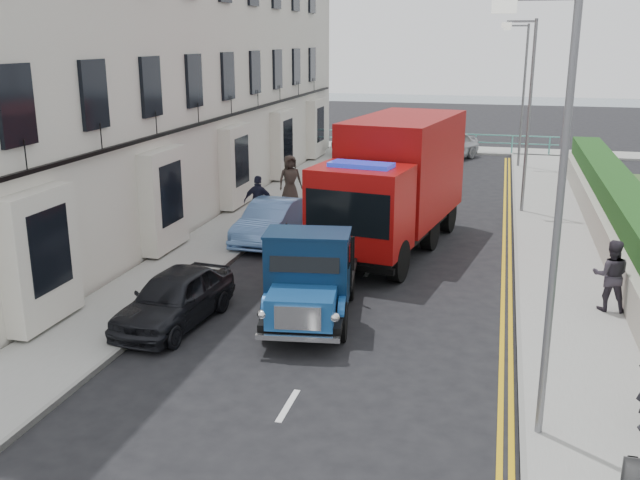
{
  "coord_description": "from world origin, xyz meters",
  "views": [
    {
      "loc": [
        3.38,
        -12.97,
        6.36
      ],
      "look_at": [
        -0.91,
        3.9,
        1.4
      ],
      "focal_mm": 40.0,
      "sensor_mm": 36.0,
      "label": 1
    }
  ],
  "objects_px": {
    "lamp_far": "(521,87)",
    "bedford_lorry": "(309,283)",
    "lamp_mid": "(526,106)",
    "lamp_near": "(551,201)",
    "red_lorry": "(395,181)",
    "parked_car_front": "(175,298)"
  },
  "relations": [
    {
      "from": "lamp_far",
      "to": "bedford_lorry",
      "type": "distance_m",
      "value": 23.0
    },
    {
      "from": "lamp_near",
      "to": "red_lorry",
      "type": "xyz_separation_m",
      "value": [
        -3.86,
        10.43,
        -1.87
      ]
    },
    {
      "from": "lamp_near",
      "to": "bedford_lorry",
      "type": "relative_size",
      "value": 1.44
    },
    {
      "from": "lamp_near",
      "to": "lamp_mid",
      "type": "relative_size",
      "value": 1.0
    },
    {
      "from": "lamp_mid",
      "to": "lamp_far",
      "type": "height_order",
      "value": "same"
    },
    {
      "from": "lamp_near",
      "to": "lamp_far",
      "type": "height_order",
      "value": "same"
    },
    {
      "from": "lamp_near",
      "to": "bedford_lorry",
      "type": "xyz_separation_m",
      "value": [
        -4.8,
        3.71,
        -2.98
      ]
    },
    {
      "from": "red_lorry",
      "to": "parked_car_front",
      "type": "relative_size",
      "value": 2.11
    },
    {
      "from": "bedford_lorry",
      "to": "parked_car_front",
      "type": "relative_size",
      "value": 1.3
    },
    {
      "from": "lamp_mid",
      "to": "red_lorry",
      "type": "xyz_separation_m",
      "value": [
        -3.86,
        -5.57,
        -1.87
      ]
    },
    {
      "from": "lamp_near",
      "to": "bedford_lorry",
      "type": "bearing_deg",
      "value": 142.29
    },
    {
      "from": "lamp_near",
      "to": "lamp_far",
      "type": "relative_size",
      "value": 1.0
    },
    {
      "from": "lamp_mid",
      "to": "lamp_far",
      "type": "xyz_separation_m",
      "value": [
        0.0,
        10.0,
        0.0
      ]
    },
    {
      "from": "red_lorry",
      "to": "parked_car_front",
      "type": "xyz_separation_m",
      "value": [
        -3.92,
        -7.43,
        -1.49
      ]
    },
    {
      "from": "lamp_far",
      "to": "lamp_near",
      "type": "bearing_deg",
      "value": -90.0
    },
    {
      "from": "lamp_mid",
      "to": "bedford_lorry",
      "type": "bearing_deg",
      "value": -111.32
    },
    {
      "from": "lamp_near",
      "to": "lamp_mid",
      "type": "distance_m",
      "value": 16.0
    },
    {
      "from": "bedford_lorry",
      "to": "parked_car_front",
      "type": "xyz_separation_m",
      "value": [
        -2.98,
        -0.71,
        -0.38
      ]
    },
    {
      "from": "lamp_near",
      "to": "red_lorry",
      "type": "bearing_deg",
      "value": 110.31
    },
    {
      "from": "lamp_far",
      "to": "parked_car_front",
      "type": "xyz_separation_m",
      "value": [
        -7.78,
        -23.0,
        -3.36
      ]
    },
    {
      "from": "parked_car_front",
      "to": "bedford_lorry",
      "type": "bearing_deg",
      "value": 18.52
    },
    {
      "from": "lamp_mid",
      "to": "red_lorry",
      "type": "relative_size",
      "value": 0.88
    }
  ]
}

